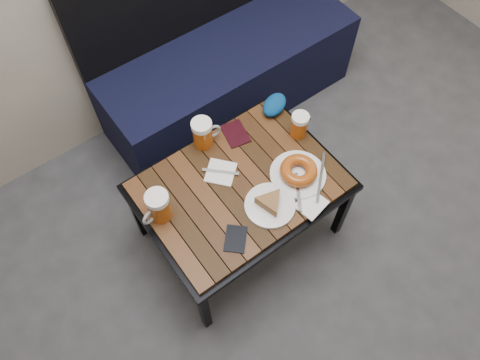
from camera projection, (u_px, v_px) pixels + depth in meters
bench at (226, 69)px, 2.55m from camera, size 1.40×0.50×0.95m
cafe_table at (240, 189)px, 1.98m from camera, size 0.84×0.62×0.47m
beer_mug_left at (158, 206)px, 1.81m from camera, size 0.14×0.11×0.15m
beer_mug_centre at (203, 133)px, 1.99m from camera, size 0.14×0.10×0.14m
beer_mug_right at (300, 125)px, 2.03m from camera, size 0.11×0.08×0.12m
plate_pie at (270, 204)px, 1.87m from camera, size 0.21×0.21×0.06m
plate_bagel at (298, 172)px, 1.94m from camera, size 0.28×0.27×0.07m
napkin_left at (221, 172)px, 1.97m from camera, size 0.17×0.17×0.01m
napkin_right at (311, 204)px, 1.89m from camera, size 0.13×0.12×0.01m
passport_navy at (236, 239)px, 1.82m from camera, size 0.14×0.14×0.01m
passport_burgundy at (235, 134)px, 2.07m from camera, size 0.12×0.15×0.01m
knit_pouch at (274, 105)px, 2.12m from camera, size 0.17×0.14×0.06m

